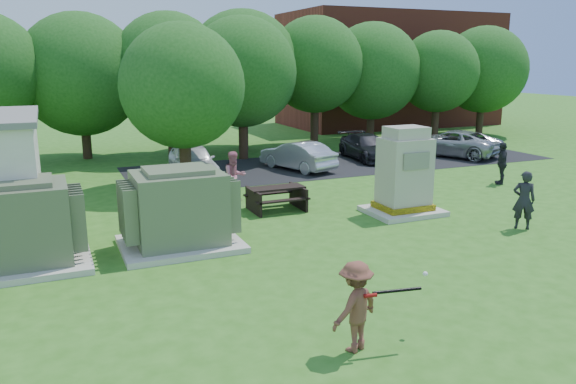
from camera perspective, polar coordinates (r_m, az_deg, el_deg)
name	(u,v)px	position (r m, az deg, el deg)	size (l,w,h in m)	color
ground	(365,294)	(11.82, 7.80, -10.26)	(120.00, 120.00, 0.00)	#2D6619
brick_building	(388,70)	(43.30, 10.16, 12.11)	(15.00, 8.00, 8.00)	maroon
parking_strip	(345,163)	(26.46, 5.83, 2.96)	(20.00, 6.00, 0.01)	#232326
transformer_left	(19,227)	(14.26, -25.68, -3.23)	(3.00, 2.40, 2.07)	beige
transformer_right	(179,210)	(14.53, -11.00, -1.85)	(3.00, 2.40, 2.07)	beige
generator_cabinet	(404,176)	(17.75, 11.72, 1.59)	(2.24, 1.83, 2.73)	beige
picnic_table	(276,196)	(17.91, -1.19, -0.37)	(1.79, 1.34, 0.77)	black
batter	(355,306)	(9.41, 6.86, -11.47)	(1.00, 0.57, 1.54)	brown
person_by_generator	(524,200)	(17.20, 22.84, -0.76)	(0.61, 0.40, 1.68)	black
person_at_picnic	(234,177)	(19.04, -5.47, 1.56)	(0.83, 0.65, 1.72)	#C4687C
person_walking_right	(502,163)	(23.22, 20.90, 2.74)	(0.95, 0.40, 1.63)	#242429
car_white	(193,161)	(23.35, -9.64, 3.15)	(1.60, 3.99, 1.36)	silver
car_silver_a	(298,156)	(24.62, 0.98, 3.72)	(1.32, 3.78, 1.25)	silver
car_dark	(367,147)	(27.47, 8.04, 4.54)	(1.68, 4.14, 1.20)	black
car_silver_b	(452,143)	(29.38, 16.34, 4.80)	(2.17, 4.71, 1.31)	#A5A4A9
batting_equipment	(397,289)	(9.55, 10.98, -9.62)	(1.45, 0.45, 0.13)	black
tree_row	(205,71)	(28.73, -8.42, 12.02)	(41.30, 13.30, 7.30)	#47301E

